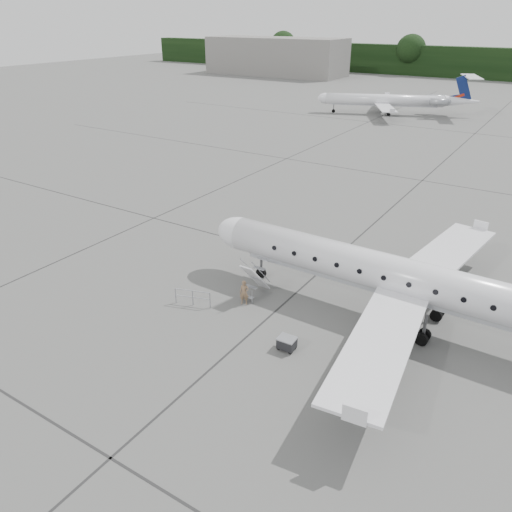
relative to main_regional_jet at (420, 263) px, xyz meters
The scene contains 8 objects.
ground 5.13m from the main_regional_jet, 137.01° to the right, with size 320.00×320.00×0.00m, color slate.
terminal_building 129.82m from the main_regional_jet, 123.93° to the left, with size 40.00×14.00×10.00m, color slate.
main_regional_jet is the anchor object (origin of this frame).
airstair 9.78m from the main_regional_jet, 167.49° to the right, with size 0.85×2.13×2.42m, color silver, non-canonical shape.
passenger 10.25m from the main_regional_jet, 160.53° to the right, with size 0.57×0.37×1.55m, color #816346.
safety_railing 13.22m from the main_regional_jet, 156.67° to the right, with size 2.20×0.08×1.00m, color #929499, non-canonical shape.
baggage_cart 8.34m from the main_regional_jet, 129.13° to the right, with size 0.89×0.72×0.77m, color black, non-canonical shape.
bg_regional_left 67.43m from the main_regional_jet, 110.99° to the left, with size 25.69×18.50×6.74m, color silver, non-canonical shape.
Camera 1 is at (7.86, -22.53, 15.89)m, focal length 35.00 mm.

